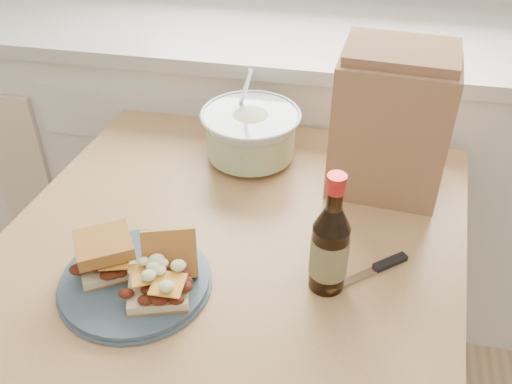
% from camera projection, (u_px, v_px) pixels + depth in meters
% --- Properties ---
extents(cabinet_run, '(2.50, 0.64, 0.94)m').
position_uv_depth(cabinet_run, '(313.00, 158.00, 1.94)').
color(cabinet_run, white).
rests_on(cabinet_run, ground).
extents(dining_table, '(1.01, 1.01, 0.77)m').
position_uv_depth(dining_table, '(235.00, 272.00, 1.25)').
color(dining_table, tan).
rests_on(dining_table, ground).
extents(plate, '(0.28, 0.28, 0.02)m').
position_uv_depth(plate, '(135.00, 282.00, 1.06)').
color(plate, '#3E5465').
rests_on(plate, dining_table).
extents(sandwich_left, '(0.13, 0.13, 0.07)m').
position_uv_depth(sandwich_left, '(105.00, 254.00, 1.05)').
color(sandwich_left, beige).
rests_on(sandwich_left, plate).
extents(sandwich_right, '(0.13, 0.17, 0.09)m').
position_uv_depth(sandwich_right, '(162.00, 274.00, 1.02)').
color(sandwich_right, beige).
rests_on(sandwich_right, plate).
extents(coleslaw_bowl, '(0.24, 0.24, 0.24)m').
position_uv_depth(coleslaw_bowl, '(251.00, 136.00, 1.37)').
color(coleslaw_bowl, '#B4C2BF').
rests_on(coleslaw_bowl, dining_table).
extents(beer_bottle, '(0.07, 0.07, 0.25)m').
position_uv_depth(beer_bottle, '(330.00, 247.00, 1.01)').
color(beer_bottle, black).
rests_on(beer_bottle, dining_table).
extents(knife, '(0.15, 0.13, 0.01)m').
position_uv_depth(knife, '(381.00, 266.00, 1.09)').
color(knife, silver).
rests_on(knife, dining_table).
extents(paper_bag, '(0.25, 0.17, 0.31)m').
position_uv_depth(paper_bag, '(390.00, 128.00, 1.21)').
color(paper_bag, '#A2744E').
rests_on(paper_bag, dining_table).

